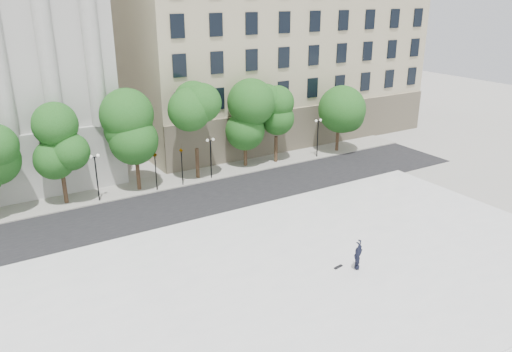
# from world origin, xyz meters

# --- Properties ---
(ground) EXTENTS (160.00, 160.00, 0.00)m
(ground) POSITION_xyz_m (0.00, 0.00, 0.00)
(ground) COLOR #ABA9A1
(ground) RESTS_ON ground
(plaza) EXTENTS (44.00, 22.00, 0.45)m
(plaza) POSITION_xyz_m (0.00, 3.00, 0.23)
(plaza) COLOR white
(plaza) RESTS_ON ground
(street) EXTENTS (60.00, 8.00, 0.02)m
(street) POSITION_xyz_m (0.00, 18.00, 0.01)
(street) COLOR black
(street) RESTS_ON ground
(far_sidewalk) EXTENTS (60.00, 4.00, 0.12)m
(far_sidewalk) POSITION_xyz_m (0.00, 24.00, 0.06)
(far_sidewalk) COLOR #A5A299
(far_sidewalk) RESTS_ON ground
(building_east) EXTENTS (36.00, 26.15, 23.00)m
(building_east) POSITION_xyz_m (20.00, 38.91, 11.14)
(building_east) COLOR #B3A989
(building_east) RESTS_ON ground
(traffic_light_west) EXTENTS (0.65, 1.95, 4.27)m
(traffic_light_west) POSITION_xyz_m (-0.37, 22.30, 3.77)
(traffic_light_west) COLOR black
(traffic_light_west) RESTS_ON ground
(traffic_light_east) EXTENTS (0.59, 1.57, 4.12)m
(traffic_light_east) POSITION_xyz_m (2.21, 22.30, 3.60)
(traffic_light_east) COLOR black
(traffic_light_east) RESTS_ON ground
(person_lying) EXTENTS (1.52, 2.14, 0.55)m
(person_lying) POSITION_xyz_m (5.42, 1.73, 0.73)
(person_lying) COLOR black
(person_lying) RESTS_ON plaza
(skateboard) EXTENTS (0.73, 0.30, 0.07)m
(skateboard) POSITION_xyz_m (4.55, 2.50, 0.49)
(skateboard) COLOR black
(skateboard) RESTS_ON plaza
(street_trees) EXTENTS (47.90, 5.09, 7.67)m
(street_trees) POSITION_xyz_m (1.01, 23.54, 5.05)
(street_trees) COLOR #382619
(street_trees) RESTS_ON ground
(lamp_posts) EXTENTS (36.59, 0.28, 4.35)m
(lamp_posts) POSITION_xyz_m (0.34, 22.60, 2.93)
(lamp_posts) COLOR black
(lamp_posts) RESTS_ON ground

